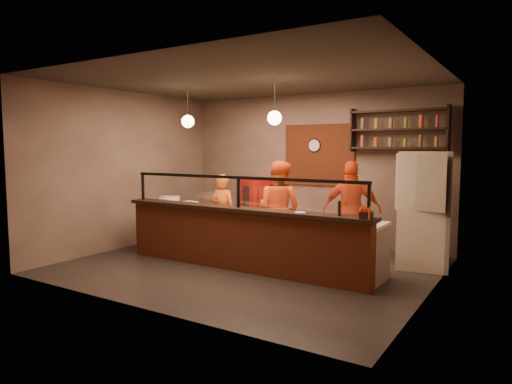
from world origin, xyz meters
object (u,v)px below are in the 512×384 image
Objects in this scene: wall_clock at (315,145)px; pepper_mill at (339,208)px; cook_mid at (279,209)px; pizza_dough at (239,211)px; cook_left at (223,212)px; condiment_caddy at (366,215)px; fridge at (424,210)px; cook_right at (352,210)px; red_cooler at (257,209)px.

wall_clock reaches higher than pepper_mill.
cook_mid is at bearing 144.09° from pepper_mill.
wall_clock is 2.59m from pizza_dough.
condiment_caddy is (3.33, -1.16, 0.35)m from cook_left.
pepper_mill is at bearing -123.64° from fridge.
wall_clock is 0.55× the size of pizza_dough.
wall_clock is at bearing -126.64° from cook_left.
pizza_dough is (-2.94, -1.30, -0.09)m from fridge.
pepper_mill is (1.69, -1.23, 0.26)m from cook_mid.
condiment_caddy is at bearing -8.49° from pepper_mill.
fridge reaches higher than pizza_dough.
cook_left is at bearing -4.23° from cook_right.
cook_left is (-1.23, -1.64, -1.34)m from wall_clock.
fridge reaches higher than cook_mid.
fridge is 1.98m from pepper_mill.
cook_right is at bearing 171.16° from fridge.
cook_left is 0.84× the size of cook_right.
cook_left is at bearing -63.76° from red_cooler.
red_cooler is 6.20× the size of pepper_mill.
pepper_mill is (2.91, -1.10, 0.41)m from cook_left.
red_cooler reaches higher than condiment_caddy.
cook_left is 1.01m from pizza_dough.
cook_mid is at bearing -176.25° from fridge.
fridge reaches higher than red_cooler.
pizza_dough is (0.79, -0.62, 0.14)m from cook_left.
red_cooler is at bearing 140.41° from pepper_mill.
cook_left is 2.54m from cook_right.
cook_mid is 10.10× the size of condiment_caddy.
cook_left is at bearing 160.76° from condiment_caddy.
fridge is (2.52, 0.56, 0.09)m from cook_mid.
red_cooler is at bearing -34.55° from cook_right.
wall_clock reaches higher than pizza_dough.
cook_right reaches higher than red_cooler.
wall_clock is 0.22× the size of red_cooler.
condiment_caddy is (2.10, -2.80, -0.99)m from wall_clock.
pizza_dough is (0.82, -1.95, 0.23)m from red_cooler.
cook_right is 1.30m from fridge.
cook_right is 2.56m from red_cooler.
cook_left is 1.23m from cook_mid.
pizza_dough is at bearing -164.92° from fridge.
cook_mid reaches higher than pizza_dough.
wall_clock is 1.93m from cook_mid.
pizza_dough is (-0.42, -0.74, 0.00)m from cook_mid.
cook_left is 3.55m from condiment_caddy.
pizza_dough is at bearing 142.46° from cook_left.
pepper_mill is (2.94, -2.43, 0.49)m from red_cooler.
pizza_dough is at bearing -101.10° from wall_clock.
cook_right reaches higher than cook_left.
cook_right is at bearing 115.82° from condiment_caddy.
condiment_caddy is (3.36, -2.49, 0.43)m from red_cooler.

